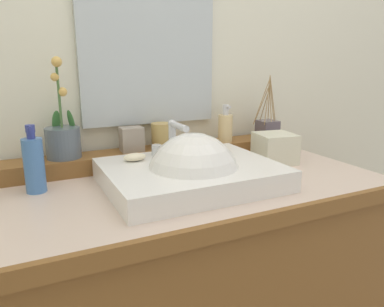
% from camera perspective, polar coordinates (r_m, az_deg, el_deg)
% --- Properties ---
extents(wall_back, '(2.80, 0.20, 2.67)m').
position_cam_1_polar(wall_back, '(1.48, -7.30, 19.68)').
color(wall_back, silver).
rests_on(wall_back, ground).
extents(vanity_cabinet, '(1.16, 0.63, 0.84)m').
position_cam_1_polar(vanity_cabinet, '(1.33, 0.25, -21.30)').
color(vanity_cabinet, brown).
rests_on(vanity_cabinet, ground).
extents(back_ledge, '(1.09, 0.12, 0.05)m').
position_cam_1_polar(back_ledge, '(1.34, -4.20, -0.14)').
color(back_ledge, brown).
rests_on(back_ledge, vanity_cabinet).
extents(sink_basin, '(0.50, 0.39, 0.29)m').
position_cam_1_polar(sink_basin, '(1.09, 0.05, -3.72)').
color(sink_basin, white).
rests_on(sink_basin, vanity_cabinet).
extents(soap_bar, '(0.07, 0.04, 0.02)m').
position_cam_1_polar(soap_bar, '(1.13, -8.88, -0.55)').
color(soap_bar, beige).
rests_on(soap_bar, sink_basin).
extents(potted_plant, '(0.11, 0.11, 0.32)m').
position_cam_1_polar(potted_plant, '(1.25, -19.40, 2.38)').
color(potted_plant, slate).
rests_on(potted_plant, back_ledge).
extents(soap_dispenser, '(0.06, 0.06, 0.14)m').
position_cam_1_polar(soap_dispenser, '(1.42, 5.20, 4.13)').
color(soap_dispenser, '#E2C387').
rests_on(soap_dispenser, back_ledge).
extents(tumbler_cup, '(0.07, 0.07, 0.09)m').
position_cam_1_polar(tumbler_cup, '(1.33, -4.73, 2.84)').
color(tumbler_cup, tan).
rests_on(tumbler_cup, back_ledge).
extents(reed_diffuser, '(0.11, 0.09, 0.25)m').
position_cam_1_polar(reed_diffuser, '(1.52, 11.62, 3.87)').
color(reed_diffuser, '#564C56').
rests_on(reed_diffuser, back_ledge).
extents(trinket_box, '(0.08, 0.06, 0.08)m').
position_cam_1_polar(trinket_box, '(1.29, -9.35, 2.21)').
color(trinket_box, gray).
rests_on(trinket_box, back_ledge).
extents(lotion_bottle, '(0.06, 0.06, 0.19)m').
position_cam_1_polar(lotion_bottle, '(1.11, -23.31, -1.50)').
color(lotion_bottle, '#4575B6').
rests_on(lotion_bottle, vanity_cabinet).
extents(tissue_box, '(0.15, 0.15, 0.11)m').
position_cam_1_polar(tissue_box, '(1.36, 12.73, 0.83)').
color(tissue_box, beige).
rests_on(tissue_box, vanity_cabinet).
extents(mirror, '(0.50, 0.02, 0.54)m').
position_cam_1_polar(mirror, '(1.36, -6.68, 16.08)').
color(mirror, silver).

